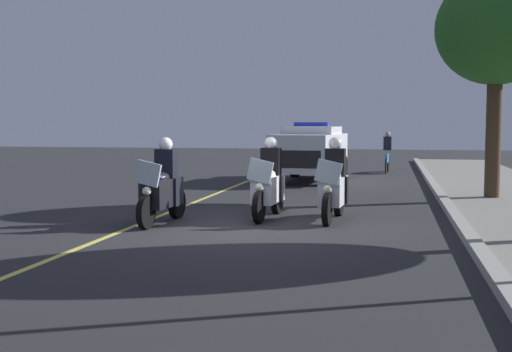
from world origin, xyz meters
TOP-DOWN VIEW (x-y plane):
  - ground_plane at (0.00, 0.00)m, footprint 80.00×80.00m
  - curb_strip at (0.00, 4.08)m, footprint 48.00×0.24m
  - lane_stripe_center at (0.00, -2.12)m, footprint 48.00×0.12m
  - police_motorcycle_lead_left at (-0.14, -1.70)m, footprint 2.14×0.62m
  - police_motorcycle_lead_right at (-1.28, 0.25)m, footprint 2.14×0.62m
  - police_motorcycle_trailing at (-1.22, 1.62)m, footprint 2.14×0.62m
  - police_suv at (-10.59, 0.01)m, footprint 5.03×2.36m
  - cyclist_background at (-14.99, 2.63)m, footprint 1.76×0.34m
  - tree_far_back at (-5.50, 5.33)m, footprint 3.05×3.05m

SIDE VIEW (x-z plane):
  - ground_plane at x=0.00m, z-range 0.00..0.00m
  - lane_stripe_center at x=0.00m, z-range 0.00..0.01m
  - curb_strip at x=0.00m, z-range 0.00..0.15m
  - police_motorcycle_lead_left at x=-0.14m, z-range -0.16..1.56m
  - police_motorcycle_lead_right at x=-1.28m, z-range -0.16..1.56m
  - police_motorcycle_trailing at x=-1.22m, z-range -0.16..1.56m
  - cyclist_background at x=-14.99m, z-range 0.00..1.69m
  - police_suv at x=-10.59m, z-range 0.04..2.09m
  - tree_far_back at x=-5.50m, z-range 1.50..7.25m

